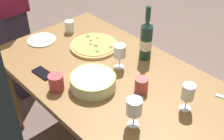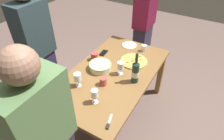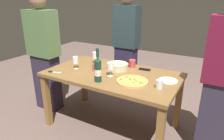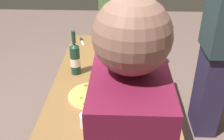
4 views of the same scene
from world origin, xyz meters
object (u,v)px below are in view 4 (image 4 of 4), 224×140
Objects in this scene: dining_table at (112,84)px; cell_phone at (153,96)px; cup_amber at (85,120)px; wine_glass_by_bottle at (100,64)px; wine_bottle at (75,58)px; cup_spare at (154,78)px; cup_ceramic at (111,56)px; person_guest_left at (111,17)px; wine_glass_far_left at (136,43)px; pizza_knife at (82,41)px; pizza at (92,96)px; serving_bowl at (132,69)px; side_plate at (123,130)px; person_guest_right at (218,46)px; wine_glass_near_pizza at (105,38)px.

cell_phone is (0.30, 0.31, 0.10)m from dining_table.
dining_table is 0.65m from cup_amber.
wine_glass_by_bottle is at bearing -38.87° from cell_phone.
cup_spare is (0.12, 0.62, -0.09)m from wine_bottle.
cup_ceramic is 0.05× the size of person_guest_left.
wine_bottle reaches higher than cup_ceramic.
cup_spare is at bearing 78.27° from wine_glass_by_bottle.
wine_bottle is 0.62m from wine_glass_far_left.
cup_ceramic is at bearing 37.39° from pizza_knife.
cup_amber is at bearing -12.34° from dining_table.
cell_phone is (-0.02, 0.44, -0.01)m from pizza.
wine_bottle is at bearing -165.99° from cup_amber.
cup_spare reaches higher than dining_table.
wine_bottle reaches higher than serving_bowl.
cup_ceramic reaches higher than pizza.
serving_bowl reaches higher than side_plate.
cup_ceramic is at bearing -134.86° from cup_spare.
cup_spare reaches higher than cup_ceramic.
cup_spare is 0.19m from cell_phone.
person_guest_left reaches higher than wine_glass_far_left.
cell_phone is at bearing 34.32° from pizza_knife.
cup_ceramic is at bearing -55.72° from wine_glass_far_left.
person_guest_right is (-0.24, 1.19, 0.01)m from wine_bottle.
cup_amber is at bearing 14.01° from wine_bottle.
pizza_knife is (-0.67, -0.24, -0.11)m from wine_glass_by_bottle.
wine_glass_near_pizza is at bearing -28.88° from person_guest_right.
person_guest_left is (-1.41, 0.07, 0.10)m from pizza.
person_guest_right is (-0.87, 1.04, 0.10)m from cup_amber.
pizza reaches higher than dining_table.
cup_amber is (0.30, -0.01, 0.03)m from pizza.
pizza is 0.30m from cup_amber.
wine_glass_far_left is at bearing 161.37° from cup_amber.
person_guest_right reaches higher than cup_spare.
wine_glass_near_pizza is 0.78× the size of side_plate.
pizza_knife is at bearing -138.87° from cup_spare.
serving_bowl is 0.54m from wine_glass_near_pizza.
side_plate is (0.88, 0.11, -0.04)m from cup_ceramic.
cup_ceramic reaches higher than cell_phone.
dining_table is 0.67m from side_plate.
wine_glass_near_pizza is 1.16m from side_plate.
wine_glass_near_pizza is 0.31m from wine_glass_far_left.
person_guest_right is at bearing 79.74° from wine_glass_far_left.
wine_bottle is 1.79× the size of side_plate.
dining_table is at bearing 158.42° from pizza.
person_guest_right is at bearing 76.62° from wine_glass_near_pizza.
cup_amber is at bearing -5.67° from person_guest_left.
pizza_knife reaches higher than cell_phone.
person_guest_left is at bearing 177.06° from pizza.
side_plate is 1.22m from person_guest_right.
wine_bottle is 0.64m from cup_spare.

